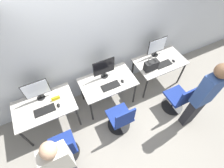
% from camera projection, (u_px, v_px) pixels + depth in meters
% --- Properties ---
extents(ground_plane, '(20.00, 20.00, 0.00)m').
position_uv_depth(ground_plane, '(115.00, 112.00, 3.97)').
color(ground_plane, gray).
extents(wall_back, '(12.00, 0.05, 2.80)m').
position_uv_depth(wall_back, '(96.00, 42.00, 3.29)').
color(wall_back, '#B7BCC1').
rests_on(wall_back, ground_plane).
extents(desk_left, '(1.12, 0.68, 0.74)m').
position_uv_depth(desk_left, '(45.00, 108.00, 3.29)').
color(desk_left, '#BCB7AD').
rests_on(desk_left, ground_plane).
extents(monitor_left, '(0.46, 0.15, 0.46)m').
position_uv_depth(monitor_left, '(37.00, 90.00, 3.13)').
color(monitor_left, black).
rests_on(monitor_left, desk_left).
extents(keyboard_left, '(0.37, 0.17, 0.02)m').
position_uv_depth(keyboard_left, '(45.00, 110.00, 3.15)').
color(keyboard_left, black).
rests_on(keyboard_left, desk_left).
extents(mouse_left, '(0.06, 0.09, 0.03)m').
position_uv_depth(mouse_left, '(58.00, 105.00, 3.21)').
color(mouse_left, black).
rests_on(mouse_left, desk_left).
extents(office_chair_left, '(0.48, 0.48, 0.89)m').
position_uv_depth(office_chair_left, '(64.00, 149.00, 3.11)').
color(office_chair_left, black).
rests_on(office_chair_left, ground_plane).
extents(person_left, '(0.36, 0.21, 1.61)m').
position_uv_depth(person_left, '(61.00, 163.00, 2.49)').
color(person_left, '#232328').
rests_on(person_left, ground_plane).
extents(desk_center, '(1.12, 0.68, 0.74)m').
position_uv_depth(desk_center, '(108.00, 84.00, 3.63)').
color(desk_center, '#BCB7AD').
rests_on(desk_center, ground_plane).
extents(monitor_center, '(0.46, 0.15, 0.46)m').
position_uv_depth(monitor_center, '(104.00, 68.00, 3.45)').
color(monitor_center, black).
rests_on(monitor_center, desk_center).
extents(keyboard_center, '(0.37, 0.17, 0.02)m').
position_uv_depth(keyboard_center, '(111.00, 86.00, 3.48)').
color(keyboard_center, black).
rests_on(keyboard_center, desk_center).
extents(mouse_center, '(0.06, 0.09, 0.03)m').
position_uv_depth(mouse_center, '(122.00, 81.00, 3.55)').
color(mouse_center, black).
rests_on(mouse_center, desk_center).
extents(office_chair_center, '(0.48, 0.48, 0.89)m').
position_uv_depth(office_chair_center, '(121.00, 119.00, 3.46)').
color(office_chair_center, black).
rests_on(office_chair_center, ground_plane).
extents(desk_right, '(1.12, 0.68, 0.74)m').
position_uv_depth(desk_right, '(159.00, 64.00, 3.98)').
color(desk_right, '#BCB7AD').
rests_on(desk_right, ground_plane).
extents(monitor_right, '(0.46, 0.15, 0.46)m').
position_uv_depth(monitor_right, '(157.00, 46.00, 3.83)').
color(monitor_right, black).
rests_on(monitor_right, desk_right).
extents(keyboard_right, '(0.37, 0.17, 0.02)m').
position_uv_depth(keyboard_right, '(164.00, 64.00, 3.84)').
color(keyboard_right, black).
rests_on(keyboard_right, desk_right).
extents(mouse_right, '(0.06, 0.09, 0.03)m').
position_uv_depth(mouse_right, '(174.00, 61.00, 3.90)').
color(mouse_right, black).
rests_on(mouse_right, desk_right).
extents(office_chair_right, '(0.48, 0.48, 0.89)m').
position_uv_depth(office_chair_right, '(178.00, 100.00, 3.74)').
color(office_chair_right, black).
rests_on(office_chair_right, ground_plane).
extents(person_right, '(0.36, 0.23, 1.77)m').
position_uv_depth(person_right, '(203.00, 96.00, 3.06)').
color(person_right, '#232328').
rests_on(person_right, ground_plane).
extents(handbag, '(0.30, 0.18, 0.25)m').
position_uv_depth(handbag, '(151.00, 65.00, 3.68)').
color(handbag, black).
rests_on(handbag, desk_right).
extents(placard_left, '(0.16, 0.03, 0.08)m').
position_uv_depth(placard_left, '(56.00, 98.00, 3.27)').
color(placard_left, yellow).
rests_on(placard_left, desk_left).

